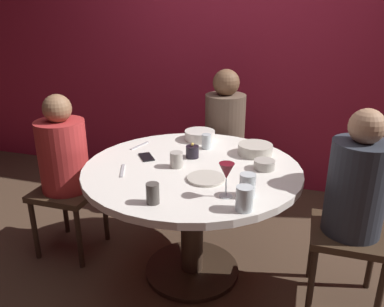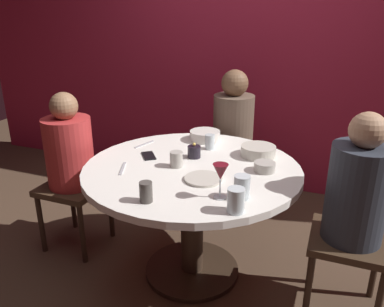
% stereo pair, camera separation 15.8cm
% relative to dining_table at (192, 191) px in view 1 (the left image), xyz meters
% --- Properties ---
extents(ground_plane, '(8.00, 8.00, 0.00)m').
position_rel_dining_table_xyz_m(ground_plane, '(0.00, 0.00, -0.58)').
color(ground_plane, '#4C3828').
extents(back_wall, '(6.00, 0.10, 2.60)m').
position_rel_dining_table_xyz_m(back_wall, '(0.00, 1.51, 0.72)').
color(back_wall, maroon).
rests_on(back_wall, ground).
extents(dining_table, '(1.27, 1.27, 0.74)m').
position_rel_dining_table_xyz_m(dining_table, '(0.00, 0.00, 0.00)').
color(dining_table, white).
rests_on(dining_table, ground).
extents(seated_diner_left, '(0.40, 0.40, 1.11)m').
position_rel_dining_table_xyz_m(seated_diner_left, '(-0.88, 0.00, 0.11)').
color(seated_diner_left, '#3F2D1E').
rests_on(seated_diner_left, ground).
extents(seated_diner_back, '(0.40, 0.40, 1.18)m').
position_rel_dining_table_xyz_m(seated_diner_back, '(0.00, 0.88, 0.15)').
color(seated_diner_back, '#3F2D1E').
rests_on(seated_diner_back, ground).
extents(seated_diner_right, '(0.40, 0.40, 1.15)m').
position_rel_dining_table_xyz_m(seated_diner_right, '(0.90, 0.00, 0.13)').
color(seated_diner_right, '#3F2D1E').
rests_on(seated_diner_right, ground).
extents(candle_holder, '(0.08, 0.08, 0.10)m').
position_rel_dining_table_xyz_m(candle_holder, '(-0.04, 0.14, 0.20)').
color(candle_holder, black).
rests_on(candle_holder, dining_table).
extents(wine_glass, '(0.08, 0.08, 0.18)m').
position_rel_dining_table_xyz_m(wine_glass, '(0.27, -0.32, 0.29)').
color(wine_glass, silver).
rests_on(wine_glass, dining_table).
extents(dinner_plate, '(0.21, 0.21, 0.01)m').
position_rel_dining_table_xyz_m(dinner_plate, '(0.13, -0.15, 0.17)').
color(dinner_plate, beige).
rests_on(dinner_plate, dining_table).
extents(cell_phone, '(0.14, 0.15, 0.01)m').
position_rel_dining_table_xyz_m(cell_phone, '(-0.31, 0.05, 0.17)').
color(cell_phone, black).
rests_on(cell_phone, dining_table).
extents(bowl_serving_large, '(0.22, 0.22, 0.07)m').
position_rel_dining_table_xyz_m(bowl_serving_large, '(0.32, 0.31, 0.20)').
color(bowl_serving_large, beige).
rests_on(bowl_serving_large, dining_table).
extents(bowl_salad_center, '(0.12, 0.12, 0.05)m').
position_rel_dining_table_xyz_m(bowl_salad_center, '(0.41, 0.08, 0.19)').
color(bowl_salad_center, '#B2ADA3').
rests_on(bowl_salad_center, dining_table).
extents(bowl_small_white, '(0.21, 0.21, 0.07)m').
position_rel_dining_table_xyz_m(bowl_small_white, '(-0.09, 0.47, 0.20)').
color(bowl_small_white, silver).
rests_on(bowl_small_white, dining_table).
extents(cup_near_candle, '(0.08, 0.08, 0.12)m').
position_rel_dining_table_xyz_m(cup_near_candle, '(0.38, -0.43, 0.22)').
color(cup_near_candle, silver).
rests_on(cup_near_candle, dining_table).
extents(cup_by_left_diner, '(0.06, 0.06, 0.10)m').
position_rel_dining_table_xyz_m(cup_by_left_diner, '(-0.00, 0.32, 0.21)').
color(cup_by_left_diner, silver).
rests_on(cup_by_left_diner, dining_table).
extents(cup_by_right_diner, '(0.08, 0.08, 0.12)m').
position_rel_dining_table_xyz_m(cup_by_right_diner, '(0.37, -0.28, 0.22)').
color(cup_by_right_diner, silver).
rests_on(cup_by_right_diner, dining_table).
extents(cup_center_front, '(0.06, 0.06, 0.10)m').
position_rel_dining_table_xyz_m(cup_center_front, '(-0.04, -0.49, 0.21)').
color(cup_center_front, '#4C4742').
rests_on(cup_center_front, dining_table).
extents(cup_far_edge, '(0.07, 0.07, 0.09)m').
position_rel_dining_table_xyz_m(cup_far_edge, '(-0.08, -0.04, 0.21)').
color(cup_far_edge, '#B2ADA3').
rests_on(cup_far_edge, dining_table).
extents(fork_near_plate, '(0.08, 0.17, 0.01)m').
position_rel_dining_table_xyz_m(fork_near_plate, '(-0.36, -0.18, 0.17)').
color(fork_near_plate, '#B7B7BC').
rests_on(fork_near_plate, dining_table).
extents(knife_near_plate, '(0.06, 0.18, 0.01)m').
position_rel_dining_table_xyz_m(knife_near_plate, '(-0.44, 0.23, 0.17)').
color(knife_near_plate, '#B7B7BC').
rests_on(knife_near_plate, dining_table).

